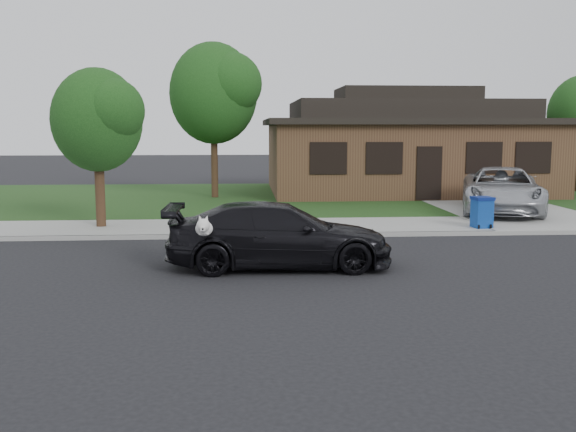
{
  "coord_description": "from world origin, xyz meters",
  "views": [
    {
      "loc": [
        -3.3,
        -13.82,
        2.97
      ],
      "look_at": [
        -2.35,
        -0.15,
        1.1
      ],
      "focal_mm": 40.0,
      "sensor_mm": 36.0,
      "label": 1
    }
  ],
  "objects": [
    {
      "name": "house",
      "position": [
        4.0,
        15.0,
        2.13
      ],
      "size": [
        12.6,
        8.6,
        4.65
      ],
      "color": "#422B1C",
      "rests_on": "ground"
    },
    {
      "name": "tree_0",
      "position": [
        -4.34,
        12.88,
        4.48
      ],
      "size": [
        3.78,
        3.6,
        6.34
      ],
      "color": "#332114",
      "rests_on": "ground"
    },
    {
      "name": "curb",
      "position": [
        0.0,
        3.5,
        0.06
      ],
      "size": [
        60.0,
        0.12,
        0.12
      ],
      "primitive_type": "cube",
      "color": "gray",
      "rests_on": "ground"
    },
    {
      "name": "ground",
      "position": [
        0.0,
        0.0,
        0.0
      ],
      "size": [
        120.0,
        120.0,
        0.0
      ],
      "primitive_type": "plane",
      "color": "black",
      "rests_on": "ground"
    },
    {
      "name": "sidewalk",
      "position": [
        0.0,
        5.0,
        0.06
      ],
      "size": [
        60.0,
        3.0,
        0.12
      ],
      "primitive_type": "cube",
      "color": "gray",
      "rests_on": "ground"
    },
    {
      "name": "minivan",
      "position": [
        5.49,
        7.38,
        0.9
      ],
      "size": [
        4.17,
        6.0,
        1.52
      ],
      "primitive_type": "imported",
      "rotation": [
        0.0,
        0.0,
        -0.33
      ],
      "color": "#B0B3B8",
      "rests_on": "driveway"
    },
    {
      "name": "lawn",
      "position": [
        0.0,
        13.0,
        0.07
      ],
      "size": [
        60.0,
        13.0,
        0.13
      ],
      "primitive_type": "cube",
      "color": "#193814",
      "rests_on": "ground"
    },
    {
      "name": "driveway",
      "position": [
        6.0,
        10.0,
        0.07
      ],
      "size": [
        4.5,
        13.0,
        0.14
      ],
      "primitive_type": "cube",
      "color": "gray",
      "rests_on": "ground"
    },
    {
      "name": "tree_2",
      "position": [
        -7.38,
        5.11,
        3.27
      ],
      "size": [
        2.73,
        2.6,
        4.59
      ],
      "color": "#332114",
      "rests_on": "ground"
    },
    {
      "name": "sedan",
      "position": [
        -2.56,
        -0.25,
        0.7
      ],
      "size": [
        4.85,
        2.35,
        1.4
      ],
      "rotation": [
        0.0,
        0.0,
        1.56
      ],
      "color": "black",
      "rests_on": "ground"
    },
    {
      "name": "recycling_bin",
      "position": [
        3.59,
        4.15,
        0.57
      ],
      "size": [
        0.59,
        0.61,
        0.9
      ],
      "rotation": [
        0.0,
        0.0,
        0.11
      ],
      "color": "navy",
      "rests_on": "sidewalk"
    }
  ]
}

